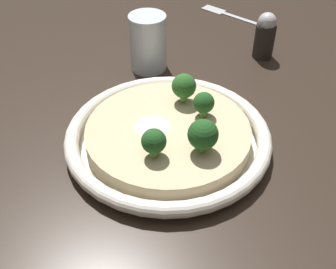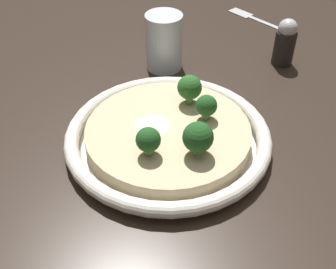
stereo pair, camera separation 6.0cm
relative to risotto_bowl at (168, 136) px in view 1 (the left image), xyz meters
name	(u,v)px [view 1 (the left image)]	position (x,y,z in m)	size (l,w,h in m)	color
ground_plane	(168,144)	(0.00, 0.00, -0.02)	(6.00, 6.00, 0.00)	#2D231C
risotto_bowl	(168,136)	(0.00, 0.00, 0.00)	(0.29, 0.29, 0.03)	silver
cheese_sprinkle	(152,124)	(-0.01, 0.02, 0.02)	(0.05, 0.05, 0.01)	white
broccoli_front_right	(204,103)	(0.06, -0.01, 0.04)	(0.03, 0.03, 0.04)	#759E4C
broccoli_front_left	(154,142)	(-0.05, -0.03, 0.04)	(0.03, 0.03, 0.04)	#668E47
broccoli_right	(184,86)	(0.06, 0.03, 0.04)	(0.04, 0.04, 0.05)	#668E47
broccoli_front	(201,136)	(0.00, -0.07, 0.04)	(0.04, 0.04, 0.05)	#759E4C
drinking_glass	(148,43)	(0.12, 0.18, 0.03)	(0.07, 0.07, 0.10)	silver
fork_utensil	(229,14)	(0.40, 0.22, -0.01)	(0.04, 0.18, 0.00)	#B7B7BC
pepper_shaker	(265,36)	(0.30, 0.06, 0.03)	(0.04, 0.04, 0.09)	black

